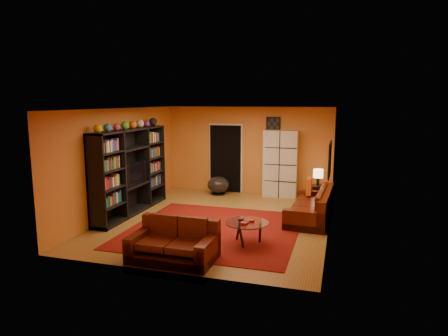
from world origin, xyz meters
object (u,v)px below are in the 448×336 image
(entertainment_unit, at_px, (131,171))
(tv, at_px, (132,174))
(bowl_chair, at_px, (218,185))
(loveseat, at_px, (175,243))
(sofa, at_px, (314,208))
(side_table, at_px, (317,194))
(coffee_table, at_px, (247,224))
(table_lamp, at_px, (318,174))
(storage_cabinet, at_px, (280,164))

(entertainment_unit, xyz_separation_m, tv, (0.05, -0.03, -0.04))
(bowl_chair, bearing_deg, loveseat, -81.54)
(tv, relative_size, sofa, 0.44)
(tv, bearing_deg, side_table, -61.86)
(sofa, xyz_separation_m, coffee_table, (-1.15, -2.05, 0.10))
(entertainment_unit, bearing_deg, table_lamp, 27.52)
(entertainment_unit, distance_m, tv, 0.08)
(bowl_chair, relative_size, table_lamp, 1.47)
(loveseat, distance_m, bowl_chair, 4.97)
(bowl_chair, distance_m, side_table, 2.92)
(tv, height_order, side_table, tv)
(storage_cabinet, bearing_deg, table_lamp, -25.99)
(storage_cabinet, xyz_separation_m, bowl_chair, (-1.80, -0.30, -0.68))
(coffee_table, distance_m, storage_cabinet, 4.17)
(loveseat, relative_size, storage_cabinet, 0.77)
(entertainment_unit, distance_m, table_lamp, 4.96)
(coffee_table, relative_size, storage_cabinet, 0.44)
(tv, distance_m, coffee_table, 3.52)
(coffee_table, distance_m, table_lamp, 3.81)
(entertainment_unit, bearing_deg, side_table, 27.52)
(side_table, bearing_deg, bowl_chair, 175.88)
(sofa, distance_m, bowl_chair, 3.43)
(sofa, distance_m, table_lamp, 1.66)
(coffee_table, bearing_deg, table_lamp, 72.61)
(entertainment_unit, distance_m, coffee_table, 3.58)
(sofa, relative_size, loveseat, 1.51)
(storage_cabinet, bearing_deg, loveseat, -102.93)
(entertainment_unit, relative_size, sofa, 1.33)
(sofa, relative_size, coffee_table, 2.63)
(table_lamp, bearing_deg, side_table, 180.00)
(loveseat, distance_m, storage_cabinet, 5.37)
(entertainment_unit, xyz_separation_m, coffee_table, (3.26, -1.32, -0.66))
(sofa, height_order, table_lamp, table_lamp)
(entertainment_unit, relative_size, table_lamp, 6.74)
(sofa, distance_m, loveseat, 3.83)
(coffee_table, distance_m, bowl_chair, 4.22)
(storage_cabinet, relative_size, side_table, 3.88)
(side_table, bearing_deg, table_lamp, 0.00)
(entertainment_unit, distance_m, storage_cabinet, 4.32)
(entertainment_unit, bearing_deg, loveseat, -47.51)
(loveseat, bearing_deg, coffee_table, -43.36)
(table_lamp, bearing_deg, tv, -151.86)
(entertainment_unit, xyz_separation_m, loveseat, (2.21, -2.42, -0.76))
(entertainment_unit, distance_m, sofa, 4.54)
(loveseat, xyz_separation_m, storage_cabinet, (1.07, 5.22, 0.68))
(loveseat, height_order, table_lamp, table_lamp)
(entertainment_unit, relative_size, loveseat, 2.01)
(tv, distance_m, side_table, 4.99)
(table_lamp, bearing_deg, storage_cabinet, 155.36)
(bowl_chair, bearing_deg, table_lamp, -4.12)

